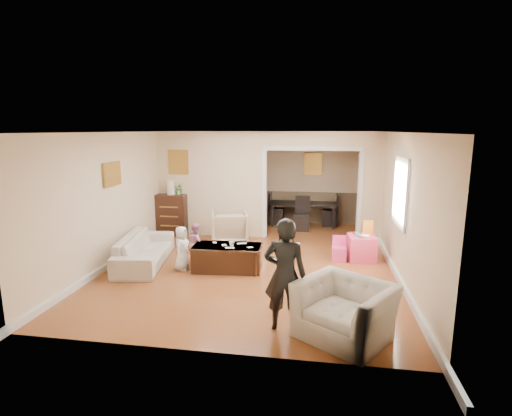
% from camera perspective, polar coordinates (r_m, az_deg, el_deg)
% --- Properties ---
extents(floor, '(7.00, 7.00, 0.00)m').
position_cam_1_polar(floor, '(8.23, -0.22, -7.46)').
color(floor, '#AA5C2B').
rests_on(floor, ground).
extents(partition_left, '(2.75, 0.18, 2.60)m').
position_cam_1_polar(partition_left, '(9.94, -6.40, 3.45)').
color(partition_left, beige).
rests_on(partition_left, ground).
extents(partition_right, '(0.55, 0.18, 2.60)m').
position_cam_1_polar(partition_right, '(9.66, 16.22, 2.84)').
color(partition_right, beige).
rests_on(partition_right, ground).
extents(partition_header, '(2.22, 0.18, 0.35)m').
position_cam_1_polar(partition_header, '(9.49, 8.22, 9.85)').
color(partition_header, beige).
rests_on(partition_header, partition_right).
extents(window_pane, '(0.03, 0.95, 1.10)m').
position_cam_1_polar(window_pane, '(7.52, 20.26, 2.21)').
color(window_pane, white).
rests_on(window_pane, ground).
extents(framed_art_partition, '(0.45, 0.03, 0.55)m').
position_cam_1_polar(framed_art_partition, '(10.04, -11.20, 6.54)').
color(framed_art_partition, brown).
rests_on(framed_art_partition, partition_left).
extents(framed_art_sofa_wall, '(0.03, 0.55, 0.40)m').
position_cam_1_polar(framed_art_sofa_wall, '(8.17, -20.13, 4.66)').
color(framed_art_sofa_wall, brown).
extents(framed_art_alcove, '(0.45, 0.03, 0.55)m').
position_cam_1_polar(framed_art_alcove, '(11.17, 8.26, 6.33)').
color(framed_art_alcove, brown).
extents(sofa, '(1.12, 2.12, 0.59)m').
position_cam_1_polar(sofa, '(8.21, -15.82, -5.80)').
color(sofa, beige).
rests_on(sofa, ground).
extents(armchair_back, '(1.02, 1.04, 0.77)m').
position_cam_1_polar(armchair_back, '(9.27, -3.93, -2.85)').
color(armchair_back, tan).
rests_on(armchair_back, ground).
extents(armchair_front, '(1.47, 1.43, 0.72)m').
position_cam_1_polar(armchair_front, '(5.36, 12.78, -14.26)').
color(armchair_front, beige).
rests_on(armchair_front, ground).
extents(dresser, '(0.76, 0.43, 1.05)m').
position_cam_1_polar(dresser, '(10.22, -12.02, -0.94)').
color(dresser, '#34180F').
rests_on(dresser, ground).
extents(table_lamp, '(0.22, 0.22, 0.36)m').
position_cam_1_polar(table_lamp, '(10.10, -12.18, 2.96)').
color(table_lamp, beige).
rests_on(table_lamp, dresser).
extents(potted_plant, '(0.26, 0.23, 0.29)m').
position_cam_1_polar(potted_plant, '(10.03, -11.11, 2.76)').
color(potted_plant, '#4A7E38').
rests_on(potted_plant, dresser).
extents(coffee_table, '(1.33, 0.75, 0.48)m').
position_cam_1_polar(coffee_table, '(7.61, -4.19, -7.17)').
color(coffee_table, '#381F12').
rests_on(coffee_table, ground).
extents(coffee_cup, '(0.11, 0.11, 0.09)m').
position_cam_1_polar(coffee_cup, '(7.45, -3.55, -5.23)').
color(coffee_cup, silver).
rests_on(coffee_cup, coffee_table).
extents(play_table, '(0.58, 0.58, 0.51)m').
position_cam_1_polar(play_table, '(8.41, 15.02, -5.60)').
color(play_table, '#F03F6C').
rests_on(play_table, ground).
extents(cereal_box, '(0.21, 0.09, 0.30)m').
position_cam_1_polar(cereal_box, '(8.42, 15.91, -2.77)').
color(cereal_box, gold).
rests_on(cereal_box, play_table).
extents(cyan_cup, '(0.08, 0.08, 0.08)m').
position_cam_1_polar(cyan_cup, '(8.27, 14.47, -3.72)').
color(cyan_cup, '#27C1C6').
rests_on(cyan_cup, play_table).
extents(toy_block, '(0.10, 0.09, 0.05)m').
position_cam_1_polar(toy_block, '(8.44, 14.23, -3.52)').
color(toy_block, red).
rests_on(toy_block, play_table).
extents(play_bowl, '(0.21, 0.21, 0.05)m').
position_cam_1_polar(play_bowl, '(8.23, 15.55, -3.98)').
color(play_bowl, white).
rests_on(play_bowl, play_table).
extents(dining_table, '(1.86, 1.05, 0.65)m').
position_cam_1_polar(dining_table, '(11.18, 6.83, -0.77)').
color(dining_table, black).
rests_on(dining_table, ground).
extents(adult_person, '(0.57, 0.37, 1.54)m').
position_cam_1_polar(adult_person, '(5.28, 4.20, -9.59)').
color(adult_person, black).
rests_on(adult_person, ground).
extents(child_kneel_a, '(0.31, 0.44, 0.86)m').
position_cam_1_polar(child_kneel_a, '(7.65, -10.71, -5.75)').
color(child_kneel_a, white).
rests_on(child_kneel_a, ground).
extents(child_kneel_b, '(0.45, 0.49, 0.82)m').
position_cam_1_polar(child_kneel_b, '(8.02, -8.61, -5.04)').
color(child_kneel_b, pink).
rests_on(child_kneel_b, ground).
extents(child_toddler, '(0.44, 0.44, 0.75)m').
position_cam_1_polar(child_toddler, '(8.12, 4.28, -4.97)').
color(child_toddler, black).
rests_on(child_toddler, ground).
extents(craft_papers, '(0.86, 0.44, 0.00)m').
position_cam_1_polar(craft_papers, '(7.53, -3.34, -5.42)').
color(craft_papers, white).
rests_on(craft_papers, coffee_table).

